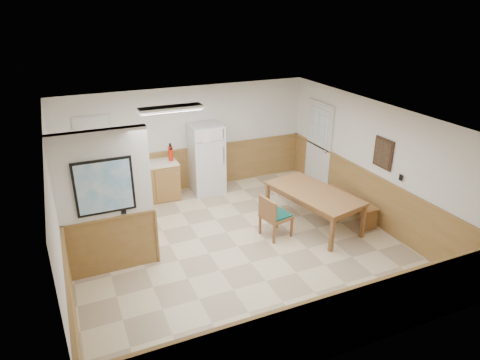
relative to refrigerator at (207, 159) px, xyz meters
name	(u,v)px	position (x,y,z in m)	size (l,w,h in m)	color
ground	(238,246)	(-0.33, -2.63, -0.84)	(6.00, 6.00, 0.00)	beige
ceiling	(238,118)	(-0.33, -2.63, 1.66)	(6.00, 6.00, 0.02)	white
back_wall	(188,139)	(-0.33, 0.37, 0.41)	(6.00, 0.02, 2.50)	silver
right_wall	(372,162)	(2.67, -2.63, 0.41)	(0.02, 6.00, 2.50)	silver
left_wall	(57,218)	(-3.33, -2.63, 0.41)	(0.02, 6.00, 2.50)	silver
wainscot_back	(189,169)	(-0.33, 0.35, -0.34)	(6.00, 0.04, 1.00)	olive
wainscot_right	(367,196)	(2.65, -2.63, -0.34)	(0.04, 6.00, 1.00)	olive
wainscot_left	(67,260)	(-3.31, -2.63, -0.34)	(0.04, 6.00, 1.00)	olive
partition_wall	(106,205)	(-2.58, -2.43, 0.40)	(1.50, 0.20, 2.50)	silver
kitchen_counter	(143,183)	(-1.54, 0.05, -0.37)	(2.20, 0.61, 1.00)	#9C6A37
exterior_door	(319,145)	(2.64, -0.73, 0.22)	(0.07, 1.02, 2.15)	silver
kitchen_window	(94,138)	(-2.43, 0.35, 0.71)	(0.80, 0.04, 1.00)	silver
wall_painting	(383,153)	(2.64, -2.93, 0.71)	(0.04, 0.50, 0.60)	#321F14
fluorescent_fixture	(171,109)	(-1.13, -1.33, 1.61)	(1.20, 0.30, 0.09)	silver
refrigerator	(207,159)	(0.00, 0.00, 0.00)	(0.75, 0.73, 1.67)	silver
dining_table	(314,196)	(1.42, -2.46, -0.17)	(1.39, 2.15, 0.75)	#A26E3B
dining_bench	(348,202)	(2.33, -2.43, -0.50)	(0.45, 1.49, 0.45)	#A26E3B
dining_chair	(272,214)	(0.43, -2.56, -0.34)	(0.78, 0.60, 0.85)	#A26E3B
fire_extinguisher	(171,153)	(-0.85, 0.02, 0.25)	(0.12, 0.12, 0.42)	red
soap_bottle	(98,168)	(-2.45, 0.00, 0.16)	(0.06, 0.06, 0.19)	#198E3D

